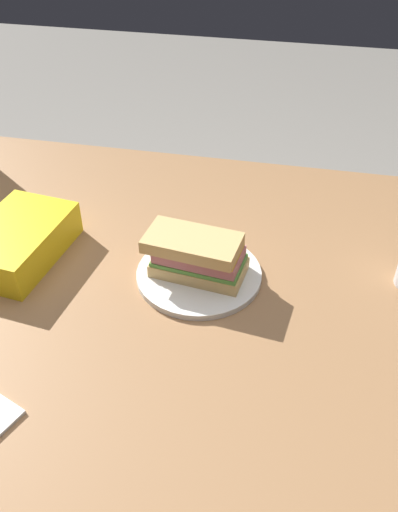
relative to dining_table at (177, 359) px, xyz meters
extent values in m
cube|color=#9E7047|center=(0.00, 0.00, 0.06)|extent=(1.57, 1.19, 0.04)
cylinder|color=white|center=(-0.01, -0.14, 0.09)|extent=(0.23, 0.23, 0.01)
cube|color=#DBB26B|center=(-0.01, -0.14, 0.11)|extent=(0.18, 0.11, 0.02)
cube|color=#599E3F|center=(-0.01, -0.14, 0.12)|extent=(0.17, 0.11, 0.01)
cube|color=#C6727A|center=(-0.01, -0.14, 0.14)|extent=(0.17, 0.10, 0.02)
cube|color=yellow|center=(-0.01, -0.14, 0.15)|extent=(0.16, 0.10, 0.01)
cube|color=#DBB26B|center=(0.00, -0.13, 0.16)|extent=(0.18, 0.11, 0.02)
cube|color=yellow|center=(0.34, -0.13, 0.12)|extent=(0.18, 0.25, 0.07)
camera|label=1|loc=(-0.17, 0.64, 0.77)|focal=38.98mm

